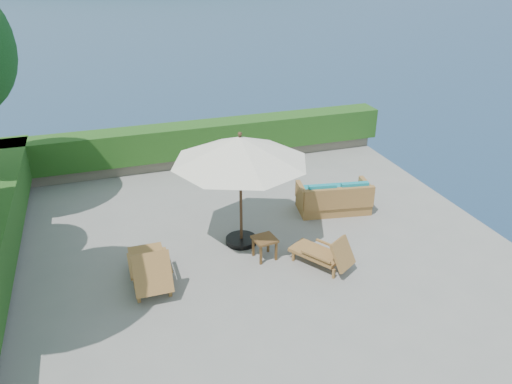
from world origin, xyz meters
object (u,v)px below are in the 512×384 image
object	(u,v)px
lounge_left	(150,267)
patio_umbrella	(240,151)
side_table	(265,242)
lounge_right	(325,253)
wicker_loveseat	(334,199)

from	to	relation	value
lounge_left	patio_umbrella	bearing A→B (deg)	24.04
side_table	lounge_right	bearing A→B (deg)	-32.87
patio_umbrella	side_table	size ratio (longest dim) A/B	5.70
lounge_right	wicker_loveseat	bearing A→B (deg)	26.91
lounge_left	wicker_loveseat	size ratio (longest dim) A/B	0.89
lounge_right	side_table	world-z (taller)	lounge_right
lounge_left	side_table	distance (m)	2.61
side_table	patio_umbrella	bearing A→B (deg)	110.91
side_table	wicker_loveseat	distance (m)	2.96
patio_umbrella	side_table	distance (m)	2.12
side_table	lounge_left	bearing A→B (deg)	-175.40
patio_umbrella	side_table	bearing A→B (deg)	-69.09
patio_umbrella	lounge_left	world-z (taller)	patio_umbrella
lounge_left	wicker_loveseat	distance (m)	5.41
patio_umbrella	lounge_left	bearing A→B (deg)	-156.03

